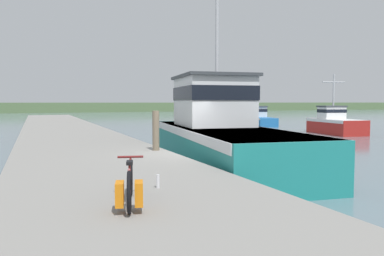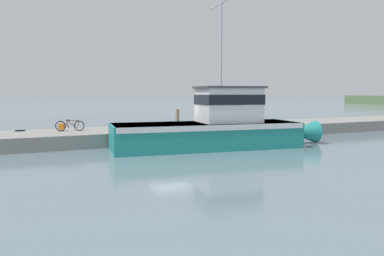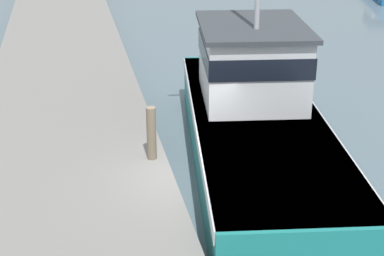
{
  "view_description": "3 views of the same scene",
  "coord_description": "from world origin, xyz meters",
  "px_view_note": "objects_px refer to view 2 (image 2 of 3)",
  "views": [
    {
      "loc": [
        -4.74,
        -11.22,
        2.45
      ],
      "look_at": [
        -0.24,
        -0.54,
        1.65
      ],
      "focal_mm": 35.0,
      "sensor_mm": 36.0,
      "label": 1
    },
    {
      "loc": [
        20.85,
        -8.55,
        3.2
      ],
      "look_at": [
        0.66,
        1.15,
        1.08
      ],
      "focal_mm": 35.0,
      "sensor_mm": 36.0,
      "label": 2
    },
    {
      "loc": [
        -2.7,
        -12.0,
        7.28
      ],
      "look_at": [
        0.21,
        1.7,
        1.18
      ],
      "focal_mm": 55.0,
      "sensor_mm": 36.0,
      "label": 3
    }
  ],
  "objects_px": {
    "bicycle_touring": "(67,126)",
    "mooring_post": "(177,120)",
    "fishing_boat_main": "(216,126)",
    "water_bottle_on_curb": "(87,129)"
  },
  "relations": [
    {
      "from": "bicycle_touring",
      "to": "mooring_post",
      "type": "bearing_deg",
      "value": 84.02
    },
    {
      "from": "bicycle_touring",
      "to": "fishing_boat_main",
      "type": "bearing_deg",
      "value": 69.36
    },
    {
      "from": "bicycle_touring",
      "to": "water_bottle_on_curb",
      "type": "xyz_separation_m",
      "value": [
        0.79,
        1.04,
        -0.19
      ]
    },
    {
      "from": "mooring_post",
      "to": "water_bottle_on_curb",
      "type": "xyz_separation_m",
      "value": [
        -1.64,
        -5.39,
        -0.54
      ]
    },
    {
      "from": "mooring_post",
      "to": "water_bottle_on_curb",
      "type": "bearing_deg",
      "value": -106.98
    },
    {
      "from": "bicycle_touring",
      "to": "water_bottle_on_curb",
      "type": "height_order",
      "value": "bicycle_touring"
    },
    {
      "from": "bicycle_touring",
      "to": "water_bottle_on_curb",
      "type": "bearing_deg",
      "value": 67.62
    },
    {
      "from": "fishing_boat_main",
      "to": "water_bottle_on_curb",
      "type": "distance_m",
      "value": 8.04
    },
    {
      "from": "bicycle_touring",
      "to": "mooring_post",
      "type": "height_order",
      "value": "mooring_post"
    },
    {
      "from": "bicycle_touring",
      "to": "water_bottle_on_curb",
      "type": "distance_m",
      "value": 1.32
    }
  ]
}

